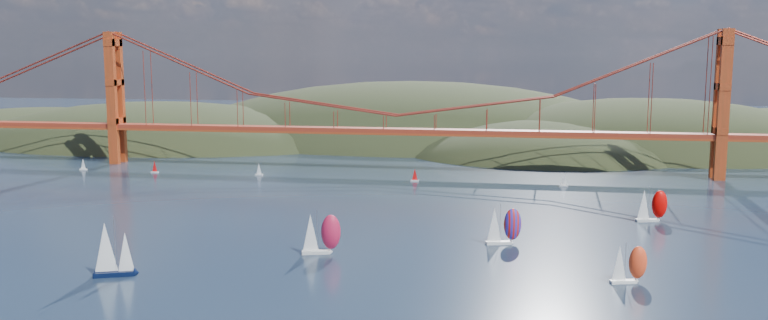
{
  "coord_description": "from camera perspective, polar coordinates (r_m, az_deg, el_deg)",
  "views": [
    {
      "loc": [
        45.49,
        -110.54,
        45.94
      ],
      "look_at": [
        10.41,
        90.0,
        17.02
      ],
      "focal_mm": 35.0,
      "sensor_mm": 36.0,
      "label": 1
    }
  ],
  "objects": [
    {
      "name": "racer_rwb",
      "position": [
        184.5,
        9.06,
        -4.93
      ],
      "size": [
        8.92,
        5.22,
        10.0
      ],
      "rotation": [
        0.0,
        0.0,
        0.27
      ],
      "color": "silver",
      "rests_on": "ground"
    },
    {
      "name": "headlands",
      "position": [
        393.19,
        9.73,
        -0.57
      ],
      "size": [
        725.0,
        225.0,
        96.0
      ],
      "color": "black",
      "rests_on": "ground"
    },
    {
      "name": "bridge",
      "position": [
        294.67,
        0.69,
        5.42
      ],
      "size": [
        552.0,
        12.0,
        55.0
      ],
      "color": "maroon",
      "rests_on": "ground"
    },
    {
      "name": "sloop_navy",
      "position": [
        166.18,
        -20.05,
        -6.45
      ],
      "size": [
        8.72,
        6.53,
        12.76
      ],
      "rotation": [
        0.0,
        0.0,
        0.38
      ],
      "color": "black",
      "rests_on": "ground"
    },
    {
      "name": "distant_boat_3",
      "position": [
        289.02,
        -9.51,
        -0.69
      ],
      "size": [
        3.0,
        2.0,
        4.7
      ],
      "color": "silver",
      "rests_on": "ground"
    },
    {
      "name": "distant_boat_8",
      "position": [
        268.93,
        13.55,
        -1.46
      ],
      "size": [
        3.0,
        2.0,
        4.7
      ],
      "color": "silver",
      "rests_on": "ground"
    },
    {
      "name": "racer_0",
      "position": [
        174.21,
        -4.88,
        -5.56
      ],
      "size": [
        9.29,
        5.39,
        10.42
      ],
      "rotation": [
        0.0,
        0.0,
        0.26
      ],
      "color": "silver",
      "rests_on": "ground"
    },
    {
      "name": "racer_3",
      "position": [
        219.29,
        19.7,
        -3.24
      ],
      "size": [
        8.83,
        4.95,
        9.89
      ],
      "rotation": [
        0.0,
        0.0,
        0.24
      ],
      "color": "silver",
      "rests_on": "ground"
    },
    {
      "name": "distant_boat_2",
      "position": [
        304.64,
        -17.08,
        -0.49
      ],
      "size": [
        3.0,
        2.0,
        4.7
      ],
      "color": "silver",
      "rests_on": "ground"
    },
    {
      "name": "distant_boat_1",
      "position": [
        321.41,
        -21.95,
        -0.29
      ],
      "size": [
        3.0,
        2.0,
        4.7
      ],
      "color": "silver",
      "rests_on": "ground"
    },
    {
      "name": "racer_1",
      "position": [
        159.91,
        18.11,
        -7.5
      ],
      "size": [
        7.71,
        4.59,
        8.64
      ],
      "rotation": [
        0.0,
        0.0,
        0.28
      ],
      "color": "white",
      "rests_on": "ground"
    },
    {
      "name": "distant_boat_9",
      "position": [
        271.88,
        2.36,
        -1.14
      ],
      "size": [
        3.0,
        2.0,
        4.7
      ],
      "color": "silver",
      "rests_on": "ground"
    }
  ]
}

